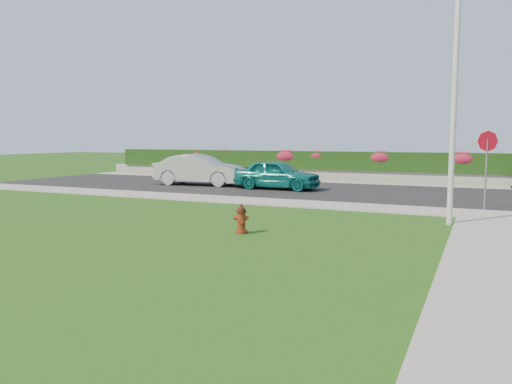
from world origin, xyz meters
The scene contains 19 objects.
ground centered at (0.00, 0.00, 0.00)m, with size 120.00×120.00×0.00m, color black.
street_far centered at (-5.00, 14.00, 0.02)m, with size 26.00×8.00×0.04m, color black.
sidewalk_right centered at (7.00, -2.00, 0.02)m, with size 2.00×20.00×0.04m, color gray.
sidewalk_far centered at (-6.00, 9.00, 0.02)m, with size 24.00×2.00×0.04m, color gray.
curb_corner centered at (7.00, 9.00, 0.02)m, with size 2.00×2.00×0.04m, color gray.
sidewalk_beyond centered at (-1.00, 19.00, 0.02)m, with size 34.00×2.00×0.04m, color gray.
retaining_wall centered at (-1.00, 20.50, 0.30)m, with size 34.00×0.40×0.60m, color gray.
hedge centered at (-1.00, 20.60, 1.15)m, with size 32.00×0.90×1.10m, color black.
fire_hydrant centered at (0.96, 2.83, 0.37)m, with size 0.40×0.38×0.77m.
sedan_teal centered at (-2.38, 13.53, 0.75)m, with size 1.69×4.20×1.43m, color #0D6864.
sedan_silver centered at (-6.89, 13.82, 0.84)m, with size 1.70×4.87×1.60m, color #B5B7BD.
utility_pole centered at (5.86, 6.59, 3.33)m, with size 0.16×0.16×6.66m, color silver.
stop_sign centered at (6.79, 10.00, 2.09)m, with size 0.69×0.35×2.79m.
flower_clump_a centered at (-11.00, 20.50, 1.47)m, with size 1.15×0.74×0.58m, color #BB2034.
flower_clump_b centered at (-8.97, 20.50, 1.48)m, with size 1.08×0.70×0.54m, color #BB2034.
flower_clump_c centered at (-4.57, 20.50, 1.39)m, with size 1.57×1.01×0.78m, color #BB2034.
flower_clump_d centered at (-2.56, 20.50, 1.45)m, with size 1.26×0.81×0.63m, color #BB2034.
flower_clump_e centered at (1.25, 20.50, 1.40)m, with size 1.51×0.97×0.75m, color #BB2034.
flower_clump_f centered at (5.64, 20.50, 1.40)m, with size 1.53×0.98×0.76m, color #BB2034.
Camera 1 is at (6.71, -8.81, 2.51)m, focal length 35.00 mm.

